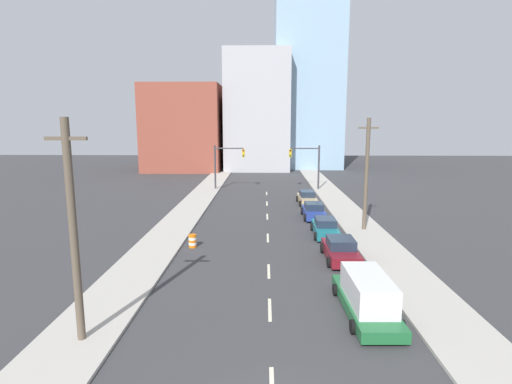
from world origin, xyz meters
The scene contains 21 objects.
sidewalk_left centered at (-7.98, 47.57, 0.08)m, with size 3.38×95.14×0.15m.
sidewalk_right centered at (7.98, 47.57, 0.08)m, with size 3.38×95.14×0.15m.
lane_stripe_at_8m centered at (0.00, 7.80, 0.00)m, with size 0.16×2.40×0.01m, color beige.
lane_stripe_at_13m centered at (0.00, 12.84, 0.00)m, with size 0.16×2.40×0.01m, color beige.
lane_stripe_at_20m centered at (0.00, 19.94, 0.00)m, with size 0.16×2.40×0.01m, color beige.
lane_stripe_at_27m centered at (0.00, 27.11, 0.00)m, with size 0.16×2.40×0.01m, color beige.
lane_stripe_at_33m centered at (0.00, 33.40, 0.00)m, with size 0.16×2.40×0.01m, color beige.
lane_stripe_at_40m centered at (0.00, 39.84, 0.00)m, with size 0.16×2.40×0.01m, color beige.
building_brick_left centered at (-15.43, 67.18, 7.87)m, with size 14.00×16.00×15.75m.
building_office_center centered at (-1.69, 71.18, 10.97)m, with size 12.00×20.00×21.93m.
building_glass_right centered at (8.23, 75.18, 20.35)m, with size 13.00×20.00×40.71m.
traffic_signal_left centered at (-5.70, 42.64, 3.85)m, with size 4.08×0.35×5.95m.
traffic_signal_right centered at (5.74, 42.64, 3.85)m, with size 4.08×0.35×5.95m.
utility_pole_left_near centered at (-7.74, 4.76, 4.67)m, with size 1.60×0.32×9.09m.
utility_pole_right_mid centered at (8.02, 22.22, 4.76)m, with size 1.60×0.32×9.27m.
traffic_barrel centered at (-5.45, 17.45, 0.47)m, with size 0.56×0.56×0.95m.
box_truck_green centered at (4.51, 7.41, 0.93)m, with size 2.39×6.20×1.97m.
sedan_maroon centered at (4.72, 14.98, 0.68)m, with size 2.20×4.53×1.48m.
sedan_teal centered at (4.58, 20.75, 0.65)m, with size 2.10×4.64×1.41m.
sedan_blue centered at (4.38, 26.73, 0.66)m, with size 2.14×4.49×1.44m.
sedan_tan centered at (4.43, 33.28, 0.67)m, with size 2.14×4.66×1.47m.
Camera 1 is at (-0.28, -10.16, 8.87)m, focal length 28.00 mm.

